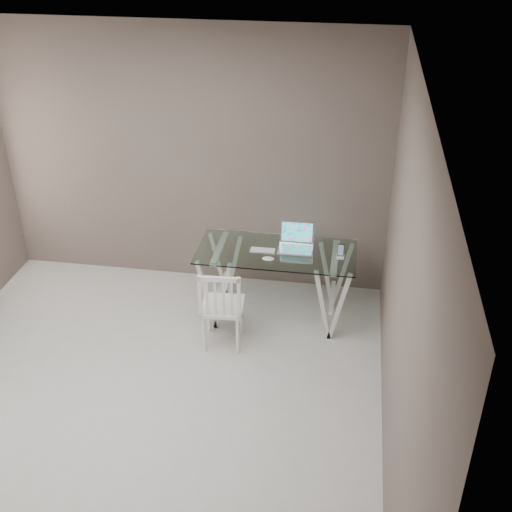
{
  "coord_description": "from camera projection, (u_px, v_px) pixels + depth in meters",
  "views": [
    {
      "loc": [
        1.6,
        -3.62,
        3.75
      ],
      "look_at": [
        0.81,
        1.3,
        0.85
      ],
      "focal_mm": 45.0,
      "sensor_mm": 36.0,
      "label": 1
    }
  ],
  "objects": [
    {
      "name": "desk",
      "position": [
        276.0,
        283.0,
        6.24
      ],
      "size": [
        1.5,
        0.7,
        0.75
      ],
      "color": "silver",
      "rests_on": "ground"
    },
    {
      "name": "phone_dock",
      "position": [
        340.0,
        254.0,
        5.93
      ],
      "size": [
        0.07,
        0.07,
        0.14
      ],
      "color": "white",
      "rests_on": "desk"
    },
    {
      "name": "keyboard",
      "position": [
        263.0,
        250.0,
        6.06
      ],
      "size": [
        0.25,
        0.11,
        0.01
      ],
      "primitive_type": "cube",
      "color": "silver",
      "rests_on": "desk"
    },
    {
      "name": "chair",
      "position": [
        221.0,
        306.0,
        5.78
      ],
      "size": [
        0.41,
        0.41,
        0.83
      ],
      "rotation": [
        0.0,
        0.0,
        0.07
      ],
      "color": "white",
      "rests_on": "ground"
    },
    {
      "name": "mouse",
      "position": [
        268.0,
        259.0,
        5.89
      ],
      "size": [
        0.11,
        0.07,
        0.04
      ],
      "primitive_type": "ellipsoid",
      "color": "white",
      "rests_on": "desk"
    },
    {
      "name": "laptop",
      "position": [
        296.0,
        242.0,
        6.1
      ],
      "size": [
        0.33,
        0.27,
        0.23
      ],
      "color": "silver",
      "rests_on": "desk"
    },
    {
      "name": "room",
      "position": [
        100.0,
        229.0,
        4.36
      ],
      "size": [
        4.5,
        4.52,
        2.71
      ],
      "color": "#B7B5AF",
      "rests_on": "ground"
    }
  ]
}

